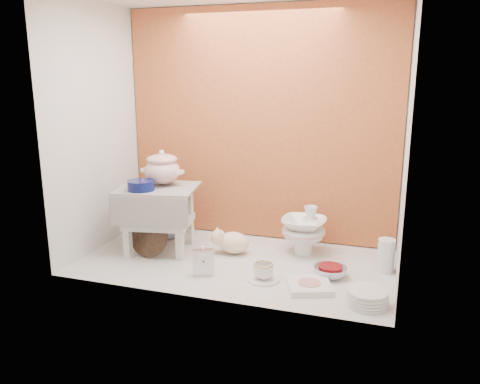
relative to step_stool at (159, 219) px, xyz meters
The scene contains 17 objects.
ground 0.55m from the step_stool, ahead, with size 1.80×1.80×0.00m, color silver.
niche_shell 0.90m from the step_stool, 15.62° to the left, with size 1.86×1.03×1.53m.
step_stool is the anchor object (origin of this frame).
soup_tureen 0.32m from the step_stool, 88.26° to the left, with size 0.26×0.26×0.22m, color white, non-canonical shape.
cobalt_bowl 0.26m from the step_stool, 117.82° to the right, with size 0.16×0.16×0.06m, color #0A124C.
floral_platter 0.36m from the step_stool, 119.35° to the left, with size 0.40×0.08×0.40m, color white, non-canonical shape.
blue_white_vase 0.27m from the step_stool, 107.12° to the left, with size 0.23×0.23×0.24m, color white.
lacquer_tray 0.13m from the step_stool, 99.38° to the right, with size 0.28×0.10×0.27m, color black, non-canonical shape.
mantel_clock 0.51m from the step_stool, 34.34° to the right, with size 0.12×0.04×0.17m, color silver.
plush_pig 0.48m from the step_stool, 10.12° to the left, with size 0.25×0.17×0.15m, color beige.
teacup_saucer 0.80m from the step_stool, 18.08° to the right, with size 0.17×0.17×0.01m, color white.
gold_rim_teacup 0.79m from the step_stool, 18.08° to the right, with size 0.11×0.11×0.09m, color white.
lattice_dish 1.04m from the step_stool, 14.86° to the right, with size 0.22×0.22×0.03m, color white.
dinner_plate_stack 1.34m from the step_stool, 15.40° to the right, with size 0.21×0.21×0.07m, color white.
crystal_bowl 1.09m from the step_stool, ahead, with size 0.18×0.18×0.06m, color silver.
clear_glass_vase 1.36m from the step_stool, ahead, with size 0.09×0.09×0.19m, color silver.
porcelain_tower 0.89m from the step_stool, 14.15° to the left, with size 0.27×0.27×0.31m, color white, non-canonical shape.
Camera 1 is at (0.85, -2.50, 1.07)m, focal length 35.85 mm.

